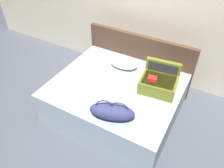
% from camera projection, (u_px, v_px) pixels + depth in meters
% --- Properties ---
extents(ground_plane, '(12.00, 12.00, 0.00)m').
position_uv_depth(ground_plane, '(103.00, 126.00, 3.37)').
color(ground_plane, '#4C515B').
extents(back_wall, '(8.00, 0.10, 2.60)m').
position_uv_depth(back_wall, '(152.00, 9.00, 3.64)').
color(back_wall, beige).
rests_on(back_wall, ground).
extents(bed, '(1.89, 1.62, 0.55)m').
position_uv_depth(bed, '(116.00, 98.00, 3.46)').
color(bed, '#99ADBC').
rests_on(bed, ground).
extents(headboard, '(1.93, 0.08, 0.99)m').
position_uv_depth(headboard, '(138.00, 60.00, 3.89)').
color(headboard, '#4C3323').
rests_on(headboard, ground).
extents(hard_case_large, '(0.56, 0.50, 0.38)m').
position_uv_depth(hard_case_large, '(159.00, 82.00, 3.13)').
color(hard_case_large, olive).
rests_on(hard_case_large, bed).
extents(duffel_bag, '(0.63, 0.41, 0.29)m').
position_uv_depth(duffel_bag, '(112.00, 111.00, 2.72)').
color(duffel_bag, navy).
rests_on(duffel_bag, bed).
extents(pillow_near_headboard, '(0.48, 0.31, 0.16)m').
position_uv_depth(pillow_near_headboard, '(124.00, 64.00, 3.58)').
color(pillow_near_headboard, white).
rests_on(pillow_near_headboard, bed).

